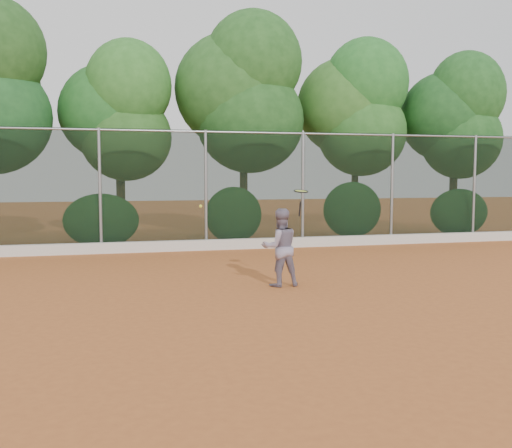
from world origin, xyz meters
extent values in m
plane|color=#AD5B28|center=(0.00, 0.00, 0.00)|extent=(80.00, 80.00, 0.00)
cube|color=beige|center=(0.00, 6.82, 0.15)|extent=(24.00, 0.20, 0.30)
imported|color=gray|center=(0.51, 1.09, 0.77)|extent=(0.77, 0.61, 1.54)
cube|color=black|center=(0.00, 7.00, 1.75)|extent=(24.00, 0.01, 3.50)
cylinder|color=gray|center=(0.00, 7.00, 3.45)|extent=(24.00, 0.06, 0.06)
cylinder|color=gray|center=(-3.00, 7.00, 1.75)|extent=(0.09, 0.09, 3.50)
cylinder|color=gray|center=(0.00, 7.00, 1.75)|extent=(0.09, 0.09, 3.50)
cylinder|color=gray|center=(3.00, 7.00, 1.75)|extent=(0.09, 0.09, 3.50)
cylinder|color=gray|center=(6.00, 7.00, 1.75)|extent=(0.09, 0.09, 3.50)
cylinder|color=gray|center=(9.00, 7.00, 1.75)|extent=(0.09, 0.09, 3.50)
cylinder|color=#3D2817|center=(-2.40, 9.30, 1.20)|extent=(0.28, 0.28, 2.40)
ellipsoid|color=#25521C|center=(-2.20, 9.20, 3.40)|extent=(2.90, 2.40, 2.80)
ellipsoid|color=#1C521D|center=(-2.70, 9.50, 4.20)|extent=(3.20, 2.70, 3.10)
ellipsoid|color=#275F20|center=(-2.10, 9.00, 5.00)|extent=(2.70, 2.30, 2.90)
cylinder|color=#3D2B17|center=(1.60, 9.00, 1.50)|extent=(0.26, 0.26, 3.00)
ellipsoid|color=#2E6426|center=(1.80, 8.90, 4.00)|extent=(3.60, 3.00, 3.50)
ellipsoid|color=#356D29|center=(1.30, 9.20, 5.00)|extent=(3.90, 3.20, 3.80)
ellipsoid|color=#336D29|center=(1.90, 8.80, 5.90)|extent=(3.20, 2.70, 3.30)
cylinder|color=#462F1A|center=(5.70, 9.20, 1.35)|extent=(0.24, 0.24, 2.70)
ellipsoid|color=#23551D|center=(5.90, 9.10, 3.70)|extent=(3.20, 2.70, 3.10)
ellipsoid|color=#29551D|center=(5.40, 9.40, 4.60)|extent=(3.50, 2.90, 3.40)
ellipsoid|color=#1F5B20|center=(6.00, 9.00, 5.40)|extent=(3.00, 2.50, 3.10)
cylinder|color=#3B2516|center=(9.40, 8.80, 1.25)|extent=(0.28, 0.28, 2.50)
ellipsoid|color=#2B6526|center=(9.60, 8.70, 3.50)|extent=(3.00, 2.50, 2.90)
ellipsoid|color=#245E23|center=(9.10, 9.00, 4.30)|extent=(3.30, 2.80, 3.20)
ellipsoid|color=#2B6827|center=(9.70, 8.60, 5.10)|extent=(2.80, 2.40, 3.00)
ellipsoid|color=#30742C|center=(-3.00, 7.80, 0.85)|extent=(2.20, 1.16, 1.60)
ellipsoid|color=#2F6D29|center=(1.00, 7.80, 0.95)|extent=(1.80, 1.04, 1.76)
ellipsoid|color=#2B6D29|center=(5.00, 7.80, 1.05)|extent=(2.00, 1.10, 1.84)
ellipsoid|color=#2A6827|center=(9.00, 7.80, 0.90)|extent=(2.16, 1.12, 1.64)
cylinder|color=black|center=(0.90, 1.03, 1.53)|extent=(0.05, 0.08, 0.30)
torus|color=black|center=(0.90, 0.97, 1.88)|extent=(0.35, 0.35, 0.07)
cylinder|color=#B2C339|center=(0.90, 0.97, 1.88)|extent=(0.30, 0.30, 0.04)
sphere|color=#ECF237|center=(-0.98, 1.57, 1.58)|extent=(0.06, 0.06, 0.06)
camera|label=1|loc=(-2.68, -9.59, 2.19)|focal=40.00mm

